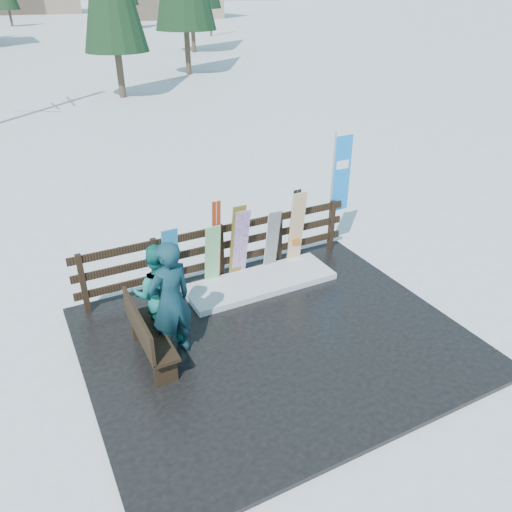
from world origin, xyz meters
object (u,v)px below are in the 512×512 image
bench (147,333)px  rental_flag (339,179)px  snowboard_4 (272,241)px  person_back (158,294)px  snowboard_2 (237,243)px  snowboard_0 (170,263)px  snowboard_3 (241,245)px  snowboard_5 (296,229)px  snowboard_1 (212,256)px  person_front (170,301)px

bench → rental_flag: 5.21m
snowboard_4 → person_back: bearing=-157.4°
bench → snowboard_2: (2.26, 1.57, 0.30)m
person_back → snowboard_0: bearing=-95.5°
rental_flag → snowboard_0: bearing=-176.0°
snowboard_3 → snowboard_5: size_ratio=0.94×
rental_flag → person_back: rental_flag is taller
person_back → snowboard_4: bearing=-135.9°
snowboard_4 → snowboard_1: bearing=180.0°
bench → snowboard_4: size_ratio=1.11×
bench → snowboard_1: bearing=42.0°
snowboard_4 → person_back: (-2.67, -1.11, 0.19)m
snowboard_2 → rental_flag: (2.49, 0.27, 0.79)m
snowboard_0 → person_back: (-0.57, -1.11, 0.14)m
snowboard_1 → person_front: bearing=-130.2°
snowboard_2 → person_back: size_ratio=0.96×
snowboard_1 → snowboard_5: (1.84, 0.00, 0.16)m
snowboard_2 → person_front: person_front is taller
person_front → snowboard_2: bearing=-153.5°
snowboard_3 → person_front: (-1.92, -1.58, 0.22)m
person_back → snowboard_3: bearing=-129.2°
bench → rental_flag: size_ratio=0.58×
snowboard_1 → snowboard_3: snowboard_3 is taller
snowboard_0 → person_back: 1.26m
snowboard_1 → snowboard_4: (1.28, 0.00, 0.02)m
snowboard_1 → snowboard_5: snowboard_5 is taller
snowboard_5 → person_back: bearing=-161.0°
snowboard_0 → rental_flag: size_ratio=0.55×
snowboard_1 → snowboard_3: bearing=0.0°
snowboard_1 → snowboard_2: (0.52, 0.00, 0.16)m
snowboard_0 → rental_flag: (3.83, 0.27, 0.89)m
bench → snowboard_4: bearing=27.4°
snowboard_0 → snowboard_1: bearing=0.0°
bench → snowboard_4: (3.02, 1.57, 0.15)m
snowboard_5 → snowboard_1: bearing=-180.0°
snowboard_3 → person_back: bearing=-150.7°
bench → person_back: person_back is taller
snowboard_0 → snowboard_3: snowboard_3 is taller
snowboard_2 → snowboard_5: (1.33, 0.00, 0.00)m
snowboard_1 → person_back: 1.79m
snowboard_0 → snowboard_4: size_ratio=1.07×
snowboard_0 → snowboard_4: bearing=0.0°
bench → snowboard_2: 2.77m
rental_flag → person_front: size_ratio=1.33×
rental_flag → snowboard_1: bearing=-174.9°
bench → snowboard_1: snowboard_1 is taller
snowboard_5 → snowboard_0: bearing=-180.0°
snowboard_0 → person_back: bearing=-117.0°
snowboard_4 → snowboard_5: size_ratio=0.83×
snowboard_4 → rental_flag: rental_flag is taller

